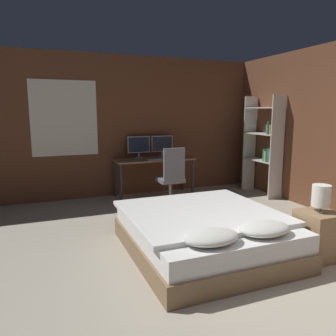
% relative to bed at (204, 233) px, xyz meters
% --- Properties ---
extents(ground_plane, '(20.00, 20.00, 0.00)m').
position_rel_bed_xyz_m(ground_plane, '(0.41, -1.29, -0.24)').
color(ground_plane, '#B2A893').
extents(wall_back, '(12.00, 0.08, 2.70)m').
position_rel_bed_xyz_m(wall_back, '(0.38, 3.05, 1.11)').
color(wall_back, brown).
rests_on(wall_back, ground_plane).
extents(bed, '(1.73, 1.92, 0.55)m').
position_rel_bed_xyz_m(bed, '(0.00, 0.00, 0.00)').
color(bed, '#846647').
rests_on(bed, ground_plane).
extents(nightstand, '(0.40, 0.41, 0.54)m').
position_rel_bed_xyz_m(nightstand, '(1.11, -0.62, 0.03)').
color(nightstand, '#997551').
rests_on(nightstand, ground_plane).
extents(bedside_lamp, '(0.20, 0.20, 0.31)m').
position_rel_bed_xyz_m(bedside_lamp, '(1.11, -0.62, 0.48)').
color(bedside_lamp, gray).
rests_on(bedside_lamp, nightstand).
extents(desk, '(1.54, 0.60, 0.74)m').
position_rel_bed_xyz_m(desk, '(0.32, 2.69, 0.41)').
color(desk, '#846042').
rests_on(desk, ground_plane).
extents(monitor_left, '(0.45, 0.16, 0.42)m').
position_rel_bed_xyz_m(monitor_left, '(0.08, 2.88, 0.74)').
color(monitor_left, '#B7B7BC').
rests_on(monitor_left, desk).
extents(monitor_right, '(0.45, 0.16, 0.42)m').
position_rel_bed_xyz_m(monitor_right, '(0.57, 2.88, 0.74)').
color(monitor_right, '#B7B7BC').
rests_on(monitor_right, desk).
extents(keyboard, '(0.39, 0.13, 0.02)m').
position_rel_bed_xyz_m(keyboard, '(0.32, 2.49, 0.51)').
color(keyboard, '#B7B7BC').
rests_on(keyboard, desk).
extents(computer_mouse, '(0.07, 0.05, 0.04)m').
position_rel_bed_xyz_m(computer_mouse, '(0.61, 2.49, 0.52)').
color(computer_mouse, '#B7B7BC').
rests_on(computer_mouse, desk).
extents(office_chair, '(0.52, 0.52, 1.03)m').
position_rel_bed_xyz_m(office_chair, '(0.38, 1.94, 0.16)').
color(office_chair, black).
rests_on(office_chair, ground_plane).
extents(bookshelf, '(0.30, 0.87, 1.95)m').
position_rel_bed_xyz_m(bookshelf, '(2.38, 1.97, 0.81)').
color(bookshelf, beige).
rests_on(bookshelf, ground_plane).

